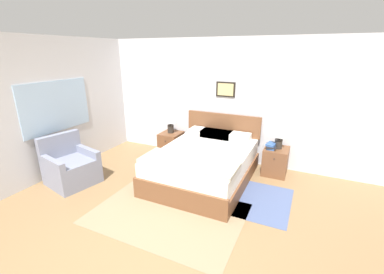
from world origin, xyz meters
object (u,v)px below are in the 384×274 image
(table_lamp_near_window, at_px, (170,120))
(nightstand_near_window, at_px, (171,144))
(table_lamp_by_door, at_px, (280,134))
(nightstand_by_door, at_px, (275,161))
(armchair, at_px, (71,167))
(bed, at_px, (205,163))

(table_lamp_near_window, bearing_deg, nightstand_near_window, -53.87)
(table_lamp_by_door, bearing_deg, nightstand_by_door, -137.34)
(nightstand_near_window, bearing_deg, table_lamp_near_window, 126.13)
(table_lamp_near_window, height_order, table_lamp_by_door, same)
(armchair, height_order, table_lamp_near_window, table_lamp_near_window)
(nightstand_by_door, height_order, table_lamp_by_door, table_lamp_by_door)
(bed, relative_size, table_lamp_by_door, 4.68)
(nightstand_near_window, relative_size, nightstand_by_door, 1.00)
(bed, distance_m, table_lamp_by_door, 1.54)
(table_lamp_near_window, relative_size, table_lamp_by_door, 1.00)
(table_lamp_by_door, bearing_deg, bed, -145.65)
(nightstand_by_door, bearing_deg, armchair, -149.60)
(table_lamp_near_window, bearing_deg, bed, -34.55)
(nightstand_by_door, distance_m, table_lamp_by_door, 0.57)
(nightstand_near_window, relative_size, table_lamp_near_window, 1.16)
(nightstand_near_window, distance_m, nightstand_by_door, 2.35)
(armchair, relative_size, nightstand_near_window, 1.73)
(bed, relative_size, armchair, 2.34)
(armchair, height_order, table_lamp_by_door, table_lamp_by_door)
(armchair, xyz_separation_m, table_lamp_by_door, (3.37, 1.99, 0.53))
(armchair, relative_size, nightstand_by_door, 1.73)
(nightstand_near_window, bearing_deg, nightstand_by_door, 0.00)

